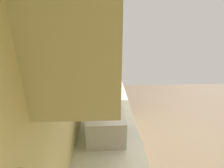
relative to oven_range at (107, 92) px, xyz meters
The scene contains 7 objects.
ground_plane 2.15m from the oven_range, 141.55° to the right, with size 6.79×6.79×0.00m, color brown.
wall_back 1.89m from the oven_range, 166.95° to the left, with size 4.36×0.12×2.64m, color #DED085.
counter_run 2.03m from the oven_range, behind, with size 3.46×0.66×0.89m.
upper_cabinets 2.53m from the oven_range, behind, with size 1.92×0.36×0.75m.
oven_range is the anchor object (origin of this frame).
microwave 2.24m from the oven_range, behind, with size 0.50×0.37×0.27m.
kettle 0.80m from the oven_range, behind, with size 0.19×0.14×0.19m.
Camera 1 is at (-1.87, 1.33, 1.94)m, focal length 24.40 mm.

